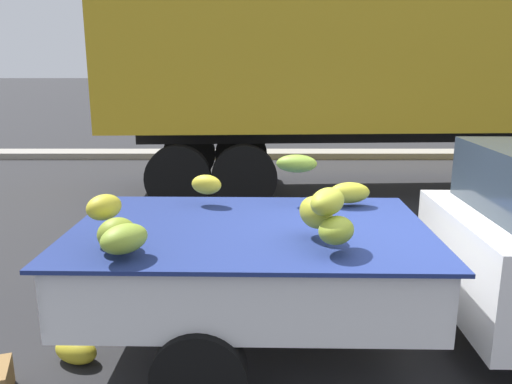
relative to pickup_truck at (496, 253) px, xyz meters
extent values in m
plane|color=#28282B|center=(-0.63, -0.02, -0.88)|extent=(220.00, 220.00, 0.00)
cube|color=gray|center=(-0.63, 9.48, -0.80)|extent=(80.00, 0.80, 0.16)
cube|color=white|center=(-1.96, 0.04, -0.30)|extent=(2.70, 1.79, 0.08)
cube|color=white|center=(-1.95, 0.89, -0.04)|extent=(2.67, 0.10, 0.44)
cube|color=white|center=(-1.98, -0.80, -0.04)|extent=(2.67, 0.10, 0.44)
cube|color=white|center=(-0.65, 0.02, -0.04)|extent=(0.09, 1.74, 0.44)
cube|color=white|center=(-3.27, 0.07, -0.04)|extent=(0.09, 1.74, 0.44)
cube|color=#B21914|center=(-1.94, 0.92, -0.08)|extent=(2.56, 0.06, 0.07)
cube|color=navy|center=(-1.96, 0.04, 0.19)|extent=(2.83, 1.91, 0.03)
ellipsoid|color=olive|center=(-1.38, -0.55, 0.37)|extent=(0.34, 0.38, 0.18)
ellipsoid|color=olive|center=(-2.86, -0.50, 0.33)|extent=(0.35, 0.36, 0.22)
ellipsoid|color=olive|center=(-1.55, 0.74, 0.58)|extent=(0.39, 0.26, 0.16)
ellipsoid|color=#ABB130|center=(-1.43, -0.45, 0.54)|extent=(0.35, 0.41, 0.18)
ellipsoid|color=gold|center=(-1.08, 0.65, 0.33)|extent=(0.40, 0.26, 0.19)
ellipsoid|color=gold|center=(-1.48, -0.23, 0.40)|extent=(0.32, 0.37, 0.23)
ellipsoid|color=#87A232|center=(-2.77, -0.66, 0.35)|extent=(0.39, 0.42, 0.19)
ellipsoid|color=gold|center=(-2.36, 0.68, 0.40)|extent=(0.33, 0.27, 0.18)
ellipsoid|color=gold|center=(-3.00, -0.29, 0.45)|extent=(0.31, 0.35, 0.18)
cylinder|color=black|center=(-2.26, 0.89, -0.56)|extent=(0.64, 0.21, 0.64)
cylinder|color=black|center=(-2.30, -0.79, -0.56)|extent=(0.64, 0.21, 0.64)
cube|color=gold|center=(1.42, 5.80, 1.72)|extent=(12.11, 3.10, 2.70)
cube|color=black|center=(1.42, 5.80, 0.22)|extent=(11.05, 0.95, 0.30)
cylinder|color=black|center=(-2.23, 6.81, -0.34)|extent=(1.09, 0.35, 1.08)
cylinder|color=black|center=(-2.11, 4.42, -0.34)|extent=(1.09, 0.35, 1.08)
cylinder|color=black|center=(-3.31, 6.76, -0.34)|extent=(1.09, 0.35, 1.08)
cylinder|color=black|center=(-3.19, 4.36, -0.34)|extent=(1.09, 0.35, 1.08)
ellipsoid|color=gold|center=(-3.36, -0.13, -0.78)|extent=(0.44, 0.36, 0.20)
camera|label=1|loc=(-1.92, -3.79, 1.42)|focal=35.79mm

